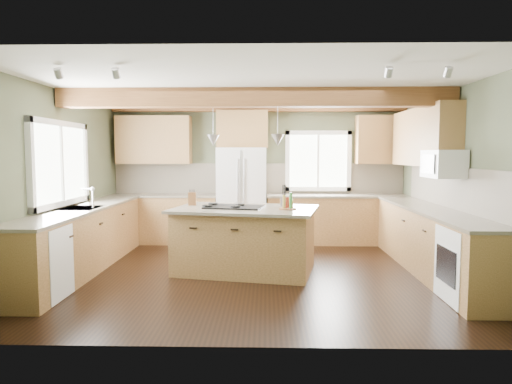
{
  "coord_description": "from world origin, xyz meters",
  "views": [
    {
      "loc": [
        0.16,
        -6.36,
        1.69
      ],
      "look_at": [
        0.0,
        0.3,
        1.13
      ],
      "focal_mm": 32.0,
      "sensor_mm": 36.0,
      "label": 1
    }
  ],
  "objects": [
    {
      "name": "upper_cab_back_corner",
      "position": [
        2.3,
        2.33,
        1.95
      ],
      "size": [
        0.9,
        0.35,
        0.9
      ],
      "primitive_type": "cube",
      "color": "brown",
      "rests_on": "wall_back"
    },
    {
      "name": "window_left",
      "position": [
        -2.78,
        0.05,
        1.55
      ],
      "size": [
        0.04,
        1.6,
        1.05
      ],
      "primitive_type": "cube",
      "color": "white",
      "rests_on": "wall_left"
    },
    {
      "name": "refrigerator",
      "position": [
        -0.3,
        2.12,
        0.9
      ],
      "size": [
        0.9,
        0.74,
        1.8
      ],
      "primitive_type": "cube",
      "color": "white",
      "rests_on": "floor"
    },
    {
      "name": "pendant_right",
      "position": [
        0.31,
        0.01,
        1.88
      ],
      "size": [
        0.18,
        0.18,
        0.16
      ],
      "primitive_type": "cone",
      "rotation": [
        3.14,
        0.0,
        0.0
      ],
      "color": "#B2B2B7",
      "rests_on": "ceiling"
    },
    {
      "name": "counter_back_right",
      "position": [
        1.49,
        2.2,
        0.9
      ],
      "size": [
        2.66,
        0.64,
        0.04
      ],
      "primitive_type": "cube",
      "color": "brown",
      "rests_on": "base_cab_back_right"
    },
    {
      "name": "base_cab_right",
      "position": [
        2.5,
        0.05,
        0.44
      ],
      "size": [
        0.6,
        3.7,
        0.88
      ],
      "primitive_type": "cube",
      "color": "brown",
      "rests_on": "floor"
    },
    {
      "name": "ceiling",
      "position": [
        0.0,
        0.0,
        2.6
      ],
      "size": [
        5.6,
        5.6,
        0.0
      ],
      "primitive_type": "plane",
      "rotation": [
        3.14,
        0.0,
        0.0
      ],
      "color": "silver",
      "rests_on": "wall_back"
    },
    {
      "name": "wall_back",
      "position": [
        0.0,
        2.5,
        1.3
      ],
      "size": [
        5.6,
        0.0,
        5.6
      ],
      "primitive_type": "plane",
      "rotation": [
        1.57,
        0.0,
        0.0
      ],
      "color": "#474C36",
      "rests_on": "ground"
    },
    {
      "name": "wall_left",
      "position": [
        -2.8,
        0.0,
        1.3
      ],
      "size": [
        0.0,
        5.0,
        5.0
      ],
      "primitive_type": "plane",
      "rotation": [
        1.57,
        0.0,
        1.57
      ],
      "color": "#474C36",
      "rests_on": "ground"
    },
    {
      "name": "backsplash_back",
      "position": [
        0.0,
        2.48,
        1.21
      ],
      "size": [
        5.58,
        0.03,
        0.58
      ],
      "primitive_type": "cube",
      "color": "brown",
      "rests_on": "wall_back"
    },
    {
      "name": "island",
      "position": [
        -0.15,
        0.1,
        0.44
      ],
      "size": [
        2.06,
        1.49,
        0.88
      ],
      "primitive_type": "cube",
      "rotation": [
        0.0,
        0.0,
        -0.2
      ],
      "color": "brown",
      "rests_on": "floor"
    },
    {
      "name": "upper_cab_over_fridge",
      "position": [
        -0.3,
        2.33,
        2.15
      ],
      "size": [
        0.96,
        0.35,
        0.7
      ],
      "primitive_type": "cube",
      "color": "brown",
      "rests_on": "wall_back"
    },
    {
      "name": "dishwasher",
      "position": [
        -2.49,
        -1.25,
        0.43
      ],
      "size": [
        0.6,
        0.6,
        0.84
      ],
      "primitive_type": "cube",
      "color": "white",
      "rests_on": "floor"
    },
    {
      "name": "ceiling_beam",
      "position": [
        0.0,
        0.1,
        2.47
      ],
      "size": [
        5.55,
        0.26,
        0.26
      ],
      "primitive_type": "cube",
      "color": "#5A3319",
      "rests_on": "ceiling"
    },
    {
      "name": "faucet",
      "position": [
        -2.32,
        0.05,
        1.05
      ],
      "size": [
        0.02,
        0.02,
        0.28
      ],
      "primitive_type": "cylinder",
      "color": "#B2B2B7",
      "rests_on": "sink"
    },
    {
      "name": "window_back",
      "position": [
        1.15,
        2.48,
        1.55
      ],
      "size": [
        1.1,
        0.04,
        1.0
      ],
      "primitive_type": "cube",
      "color": "white",
      "rests_on": "wall_back"
    },
    {
      "name": "counter_back_left",
      "position": [
        -1.79,
        2.2,
        0.9
      ],
      "size": [
        2.06,
        0.64,
        0.04
      ],
      "primitive_type": "cube",
      "color": "brown",
      "rests_on": "base_cab_back_left"
    },
    {
      "name": "upper_cab_right",
      "position": [
        2.62,
        0.9,
        1.95
      ],
      "size": [
        0.35,
        2.2,
        0.9
      ],
      "primitive_type": "cube",
      "color": "brown",
      "rests_on": "wall_right"
    },
    {
      "name": "counter_left",
      "position": [
        -2.5,
        0.05,
        0.9
      ],
      "size": [
        0.64,
        3.74,
        0.04
      ],
      "primitive_type": "cube",
      "color": "brown",
      "rests_on": "base_cab_left"
    },
    {
      "name": "floor",
      "position": [
        0.0,
        0.0,
        0.0
      ],
      "size": [
        5.6,
        5.6,
        0.0
      ],
      "primitive_type": "plane",
      "color": "black",
      "rests_on": "ground"
    },
    {
      "name": "wall_right",
      "position": [
        2.8,
        0.0,
        1.3
      ],
      "size": [
        0.0,
        5.0,
        5.0
      ],
      "primitive_type": "plane",
      "rotation": [
        1.57,
        0.0,
        -1.57
      ],
      "color": "#474C36",
      "rests_on": "ground"
    },
    {
      "name": "cooktop",
      "position": [
        -0.3,
        0.13,
        0.93
      ],
      "size": [
        0.9,
        0.69,
        0.02
      ],
      "primitive_type": "cube",
      "rotation": [
        0.0,
        0.0,
        -0.2
      ],
      "color": "black",
      "rests_on": "island_top"
    },
    {
      "name": "microwave",
      "position": [
        2.58,
        -0.05,
        1.55
      ],
      "size": [
        0.4,
        0.7,
        0.38
      ],
      "primitive_type": "cube",
      "color": "white",
      "rests_on": "wall_right"
    },
    {
      "name": "utensil_crock",
      "position": [
        0.42,
        0.36,
        0.99
      ],
      "size": [
        0.14,
        0.14,
        0.14
      ],
      "primitive_type": "cylinder",
      "rotation": [
        0.0,
        0.0,
        -0.32
      ],
      "color": "#474139",
      "rests_on": "island_top"
    },
    {
      "name": "base_cab_left",
      "position": [
        -2.5,
        0.05,
        0.44
      ],
      "size": [
        0.6,
        3.7,
        0.88
      ],
      "primitive_type": "cube",
      "color": "brown",
      "rests_on": "floor"
    },
    {
      "name": "base_cab_back_left",
      "position": [
        -1.79,
        2.2,
        0.44
      ],
      "size": [
        2.02,
        0.6,
        0.88
      ],
      "primitive_type": "cube",
      "color": "brown",
      "rests_on": "floor"
    },
    {
      "name": "oven",
      "position": [
        2.49,
        -1.25,
        0.43
      ],
      "size": [
        0.6,
        0.72,
        0.84
      ],
      "primitive_type": "cube",
      "color": "white",
      "rests_on": "floor"
    },
    {
      "name": "base_cab_back_right",
      "position": [
        1.49,
        2.2,
        0.44
      ],
      "size": [
        2.62,
        0.6,
        0.88
      ],
      "primitive_type": "cube",
      "color": "brown",
      "rests_on": "floor"
    },
    {
      "name": "sink",
      "position": [
        -2.5,
        0.05,
        0.91
      ],
      "size": [
        0.5,
        0.65,
        0.03
      ],
      "primitive_type": "cube",
      "color": "#262628",
      "rests_on": "counter_left"
    },
    {
      "name": "knife_block",
      "position": [
        -0.96,
        0.41,
        1.02
      ],
      "size": [
        0.12,
        0.1,
        0.19
      ],
      "primitive_type": "cube",
      "rotation": [
        0.0,
        0.0,
        0.09
      ],
      "color": "brown",
      "rests_on": "island_top"
    },
    {
      "name": "backsplash_right",
      "position": [
        2.78,
        0.05,
        1.21
      ],
      "size": [
        0.03,
        3.7,
        0.58
      ],
      "primitive_type": "cube",
      "color": "brown",
      "rests_on": "wall_right"
    },
    {
      "name": "upper_cab_back_left",
      "position": [
        -1.99,
        2.33,
        1.95
      ],
      "size": [
        1.4,
        0.35,
        0.9
      ],
      "primitive_type": "cube",
      "color": "brown",
      "rests_on": "wall_back"
    },
    {
      "name": "bottle_tray",
      "position": [
        0.45,
        -0.05,
        1.03
      ],
      "size": [
        0.32,
        0.32,
        0.22
      ],
      "primitive_type": null,
      "rotation": [
        0.0,
        0.0,
        -0.46
      ],
      "color": "brown",
      "rests_on": "island_top"
    },
    {
      "name": "soffit_trim",
      "position": [
        0.0,
        2.4,
        2.54
      ],
      "size": [
        5.55,
        0.2,
        0.1
      ],
      "primitive_type": "cube",
      "color": "#5A3319",
      "rests_on": "ceiling"
    },
    {
      "name": "island_top",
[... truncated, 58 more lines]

